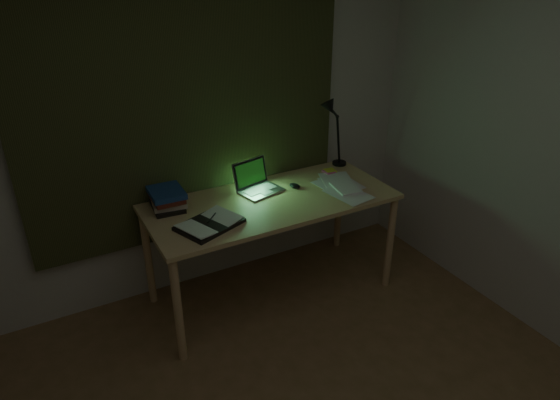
{
  "coord_description": "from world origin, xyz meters",
  "views": [
    {
      "loc": [
        -1.0,
        -1.12,
        2.28
      ],
      "look_at": [
        0.4,
        1.43,
        0.82
      ],
      "focal_mm": 32.0,
      "sensor_mm": 36.0,
      "label": 1
    }
  ],
  "objects_px": {
    "laptop": "(261,179)",
    "open_textbook": "(210,224)",
    "loose_papers": "(338,188)",
    "desk": "(272,248)",
    "desk_lamp": "(341,129)",
    "book_stack": "(167,199)"
  },
  "relations": [
    {
      "from": "laptop",
      "to": "desk_lamp",
      "type": "distance_m",
      "value": 0.8
    },
    {
      "from": "desk",
      "to": "desk_lamp",
      "type": "height_order",
      "value": "desk_lamp"
    },
    {
      "from": "laptop",
      "to": "open_textbook",
      "type": "distance_m",
      "value": 0.57
    },
    {
      "from": "desk",
      "to": "laptop",
      "type": "distance_m",
      "value": 0.51
    },
    {
      "from": "desk",
      "to": "loose_papers",
      "type": "xyz_separation_m",
      "value": [
        0.48,
        -0.09,
        0.4
      ]
    },
    {
      "from": "desk_lamp",
      "to": "open_textbook",
      "type": "bearing_deg",
      "value": -169.17
    },
    {
      "from": "book_stack",
      "to": "desk",
      "type": "bearing_deg",
      "value": -18.98
    },
    {
      "from": "desk",
      "to": "desk_lamp",
      "type": "bearing_deg",
      "value": 21.25
    },
    {
      "from": "open_textbook",
      "to": "loose_papers",
      "type": "height_order",
      "value": "open_textbook"
    },
    {
      "from": "open_textbook",
      "to": "book_stack",
      "type": "xyz_separation_m",
      "value": [
        -0.15,
        0.36,
        0.05
      ]
    },
    {
      "from": "laptop",
      "to": "loose_papers",
      "type": "height_order",
      "value": "laptop"
    },
    {
      "from": "laptop",
      "to": "open_textbook",
      "type": "relative_size",
      "value": 0.86
    },
    {
      "from": "open_textbook",
      "to": "laptop",
      "type": "bearing_deg",
      "value": 8.26
    },
    {
      "from": "desk",
      "to": "loose_papers",
      "type": "relative_size",
      "value": 4.5
    },
    {
      "from": "desk",
      "to": "loose_papers",
      "type": "height_order",
      "value": "loose_papers"
    },
    {
      "from": "loose_papers",
      "to": "book_stack",
      "type": "bearing_deg",
      "value": 164.69
    },
    {
      "from": "laptop",
      "to": "book_stack",
      "type": "bearing_deg",
      "value": 158.85
    },
    {
      "from": "open_textbook",
      "to": "desk_lamp",
      "type": "distance_m",
      "value": 1.36
    },
    {
      "from": "loose_papers",
      "to": "desk_lamp",
      "type": "bearing_deg",
      "value": 54.13
    },
    {
      "from": "laptop",
      "to": "open_textbook",
      "type": "xyz_separation_m",
      "value": [
        -0.49,
        -0.28,
        -0.09
      ]
    },
    {
      "from": "loose_papers",
      "to": "desk_lamp",
      "type": "relative_size",
      "value": 0.64
    },
    {
      "from": "laptop",
      "to": "loose_papers",
      "type": "xyz_separation_m",
      "value": [
        0.49,
        -0.23,
        -0.09
      ]
    }
  ]
}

